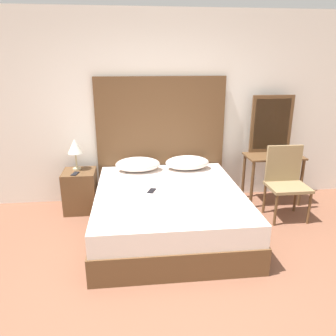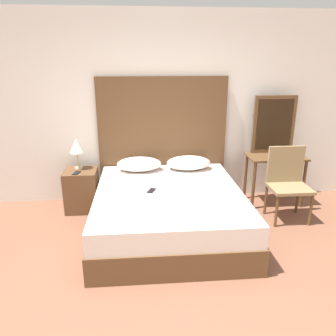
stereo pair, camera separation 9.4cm
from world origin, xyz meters
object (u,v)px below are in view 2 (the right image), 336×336
object	(u,v)px
table_lamp	(77,146)
nightstand	(82,190)
vanity_desk	(275,166)
phone_on_nightstand	(76,173)
bed	(169,211)
chair	(287,179)
phone_on_bed	(151,191)

from	to	relation	value
table_lamp	nightstand	bearing A→B (deg)	-68.45
vanity_desk	nightstand	bearing A→B (deg)	179.74
vanity_desk	phone_on_nightstand	bearing A→B (deg)	-178.04
bed	vanity_desk	world-z (taller)	vanity_desk
table_lamp	phone_on_nightstand	distance (m)	0.37
chair	table_lamp	bearing A→B (deg)	168.82
bed	nightstand	bearing A→B (deg)	147.75
phone_on_bed	bed	bearing A→B (deg)	-0.27
phone_on_bed	vanity_desk	xyz separation A→B (m)	(1.82, 0.72, 0.02)
bed	phone_on_bed	size ratio (longest dim) A/B	12.25
table_lamp	phone_on_bed	bearing A→B (deg)	-39.62
phone_on_bed	vanity_desk	bearing A→B (deg)	21.62
nightstand	table_lamp	xyz separation A→B (m)	(-0.03, 0.09, 0.61)
bed	vanity_desk	bearing A→B (deg)	24.13
nightstand	table_lamp	distance (m)	0.62
bed	table_lamp	size ratio (longest dim) A/B	4.65
phone_on_bed	nightstand	xyz separation A→B (m)	(-0.96, 0.73, -0.26)
chair	phone_on_nightstand	bearing A→B (deg)	172.72
phone_on_nightstand	vanity_desk	bearing A→B (deg)	1.96
nightstand	bed	bearing A→B (deg)	-32.25
vanity_desk	chair	bearing A→B (deg)	-91.97
table_lamp	chair	bearing A→B (deg)	-11.18
nightstand	phone_on_nightstand	bearing A→B (deg)	-105.74
nightstand	table_lamp	world-z (taller)	table_lamp
vanity_desk	chair	size ratio (longest dim) A/B	0.84
bed	vanity_desk	size ratio (longest dim) A/B	2.50
bed	phone_on_bed	world-z (taller)	phone_on_bed
phone_on_bed	vanity_desk	world-z (taller)	vanity_desk
table_lamp	vanity_desk	distance (m)	2.83
phone_on_bed	table_lamp	world-z (taller)	table_lamp
bed	phone_on_nightstand	size ratio (longest dim) A/B	12.52
vanity_desk	bed	bearing A→B (deg)	-155.87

